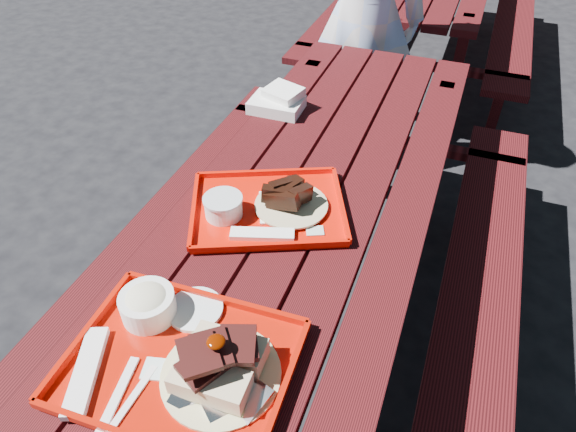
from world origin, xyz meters
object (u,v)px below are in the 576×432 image
Objects in this scene: far_tray at (265,207)px; person at (364,16)px; near_tray at (184,348)px; picnic_table_near at (304,248)px.

person reaches higher than far_tray.
person is (-0.11, 2.01, 0.04)m from near_tray.
near_tray is 0.31× the size of person.
near_tray is 0.92× the size of far_tray.
picnic_table_near is 4.36× the size of far_tray.
person is at bearing 93.13° from near_tray.
far_tray is 0.33× the size of person.
picnic_table_near is 1.45× the size of person.
person is (-0.18, 1.40, 0.27)m from picnic_table_near.
picnic_table_near is 0.25m from far_tray.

